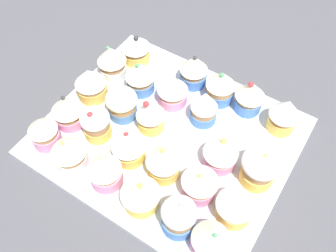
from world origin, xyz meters
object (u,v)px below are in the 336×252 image
Objects in this scene: cupcake_16 at (260,167)px; cupcake_3 at (140,193)px; cupcake_9 at (164,161)px; cupcake_23 at (220,86)px; cupcake_5 at (211,239)px; cupcake_19 at (173,89)px; cupcake_15 at (220,153)px; cupcake_14 at (150,115)px; cupcake_24 at (250,96)px; cupcake_12 at (89,84)px; cupcake_11 at (236,205)px; cupcake_25 at (285,114)px; cupcake_10 at (200,183)px; cupcake_6 at (68,111)px; cupcake_8 at (128,146)px; cupcake_22 at (194,70)px; cupcake_17 at (112,61)px; cupcake_18 at (140,76)px; baking_tray at (168,137)px; cupcake_4 at (179,216)px; cupcake_20 at (204,107)px; cupcake_2 at (105,170)px; cupcake_21 at (136,48)px; cupcake_7 at (96,123)px; cupcake_1 at (69,151)px; cupcake_13 at (122,103)px.

cupcake_3 is at bearing -134.10° from cupcake_16.
cupcake_9 reaches higher than cupcake_23.
cupcake_19 is at bearing 133.28° from cupcake_5.
cupcake_15 is 15.66cm from cupcake_23.
cupcake_14 is 1.00× the size of cupcake_23.
cupcake_14 reaches higher than cupcake_19.
cupcake_3 is 29.00cm from cupcake_24.
cupcake_15 reaches higher than cupcake_12.
cupcake_11 is 0.93× the size of cupcake_23.
cupcake_9 is at bearing -123.43° from cupcake_25.
cupcake_14 reaches higher than cupcake_10.
cupcake_8 is at bearing -0.83° from cupcake_6.
cupcake_8 is 22.34cm from cupcake_22.
cupcake_18 is at bearing -2.46° from cupcake_17.
baking_tray is 13.83cm from cupcake_10.
cupcake_14 is 16.42cm from cupcake_17.
baking_tray is 15.34cm from cupcake_3.
cupcake_4 is at bearing -115.54° from cupcake_16.
cupcake_9 is 20.58cm from cupcake_23.
cupcake_22 is at bearing 146.81° from cupcake_16.
cupcake_3 is at bearing -89.83° from cupcake_20.
cupcake_21 reaches higher than cupcake_2.
cupcake_14 reaches higher than cupcake_7.
cupcake_3 is 1.01× the size of cupcake_4.
cupcake_1 is at bearing -128.31° from baking_tray.
cupcake_3 is at bearing -43.55° from cupcake_17.
cupcake_13 is at bearing -116.25° from cupcake_22.
cupcake_6 is at bearing -166.93° from cupcake_16.
cupcake_6 is 0.89× the size of cupcake_9.
cupcake_25 is at bearing 26.82° from cupcake_13.
cupcake_17 reaches higher than cupcake_7.
cupcake_20 reaches higher than cupcake_10.
cupcake_19 is at bearing 151.73° from cupcake_15.
cupcake_14 is (7.45, 6.91, 0.39)cm from cupcake_7.
cupcake_19 is at bearing 175.16° from cupcake_20.
cupcake_23 is (15.19, 27.88, 0.08)cm from cupcake_1.
cupcake_12 is at bearing 158.28° from cupcake_5.
cupcake_23 reaches higher than cupcake_12.
cupcake_16 is 19.25cm from cupcake_23.
cupcake_23 reaches higher than cupcake_11.
cupcake_23 reaches higher than cupcake_5.
cupcake_25 is at bearing 56.57° from cupcake_9.
cupcake_19 reaches higher than cupcake_13.
cupcake_1 is at bearing -125.25° from cupcake_20.
cupcake_8 is at bearing -90.68° from cupcake_22.
cupcake_15 is at bearing 90.05° from cupcake_4.
cupcake_18 is at bearing 89.26° from cupcake_1.
cupcake_22 is (-20.69, 22.01, -0.04)cm from cupcake_11.
cupcake_6 is 29.75cm from cupcake_15.
cupcake_19 is (-14.78, 14.86, -0.04)cm from cupcake_10.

